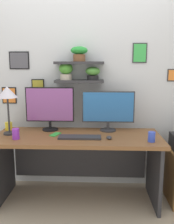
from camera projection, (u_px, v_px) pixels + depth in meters
ground_plane at (78, 199)px, 2.79m from camera, size 8.00×8.00×0.00m
back_wall_assembly at (80, 77)px, 2.96m from camera, size 4.40×0.24×2.70m
desk at (78, 152)px, 2.75m from camera, size 1.78×0.68×0.75m
monitor_left at (50, 107)px, 2.83m from camera, size 0.55×0.18×0.50m
monitor_right at (108, 109)px, 2.80m from camera, size 0.59×0.18×0.45m
keyboard at (80, 137)px, 2.56m from camera, size 0.44×0.14×0.02m
computer_mouse at (109, 138)px, 2.52m from camera, size 0.06×0.09×0.03m
desk_lamp at (7, 95)px, 2.62m from camera, size 0.22×0.22×0.52m
cell_phone at (55, 134)px, 2.68m from camera, size 0.12×0.16×0.01m
coffee_mug at (9, 126)px, 2.88m from camera, size 0.08×0.08×0.09m
pen_cup at (152, 137)px, 2.43m from camera, size 0.07×0.07×0.10m
water_cup at (16, 134)px, 2.52m from camera, size 0.07×0.07×0.11m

